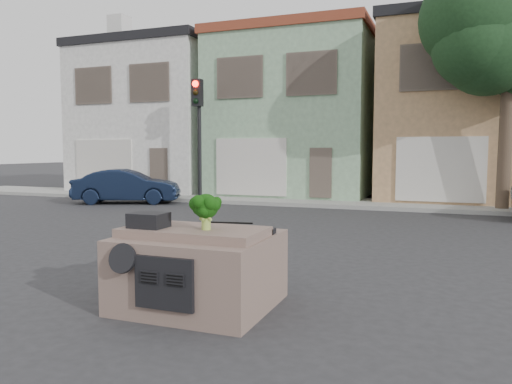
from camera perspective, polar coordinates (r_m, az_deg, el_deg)
The scene contains 12 objects.
ground_plane at distance 9.85m, azimuth 1.68°, elevation -7.88°, with size 120.00×120.00×0.00m, color #303033.
sidewalk at distance 19.94m, azimuth 11.68°, elevation -1.28°, with size 40.00×3.00×0.15m, color gray.
townhouse_white at distance 27.55m, azimuth -10.16°, elevation 8.12°, with size 7.20×8.20×7.55m, color silver.
townhouse_mint at distance 24.55m, azimuth 5.19°, elevation 8.58°, with size 7.20×8.20×7.55m, color #8CB28C.
townhouse_tan at distance 23.64m, azimuth 23.16°, elevation 8.36°, with size 7.20×8.20×7.55m, color tan.
navy_sedan at distance 20.94m, azimuth -14.52°, elevation -1.25°, with size 1.46×4.19×1.38m, color #121D34.
traffic_signal at distance 20.94m, azimuth -6.60°, elevation 5.86°, with size 0.40×0.40×5.10m, color black.
tree_near at distance 19.07m, azimuth 26.81°, elevation 10.60°, with size 4.40×4.00×8.50m, color #183519.
car_dashboard at distance 7.03m, azimuth -6.49°, elevation -8.41°, with size 2.00×1.80×1.12m, color #775F54.
instrument_hump at distance 6.90m, azimuth -12.17°, elevation -3.17°, with size 0.48×0.38×0.20m, color black.
wiper_arm at distance 7.14m, azimuth -3.12°, elevation -3.52°, with size 0.70×0.03×0.02m, color black.
broccoli at distance 6.58m, azimuth -5.74°, elevation -2.21°, with size 0.40×0.40×0.49m, color #0E3308.
Camera 1 is at (3.16, -9.07, 2.17)m, focal length 35.00 mm.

